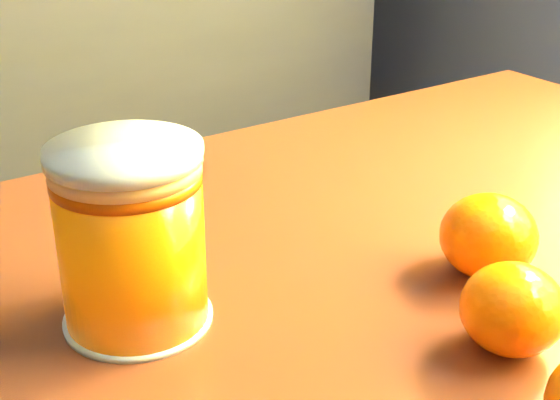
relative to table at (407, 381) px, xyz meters
name	(u,v)px	position (x,y,z in m)	size (l,w,h in m)	color
table	(407,381)	(0.00, 0.00, 0.00)	(0.99, 0.75, 0.68)	brown
juice_glass	(132,238)	(-0.18, 0.03, 0.14)	(0.09, 0.09, 0.11)	orange
orange_front	(513,309)	(0.00, -0.09, 0.11)	(0.06, 0.06, 0.05)	#FF6C05
orange_back	(488,236)	(0.04, -0.02, 0.12)	(0.06, 0.06, 0.06)	#FF6C05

